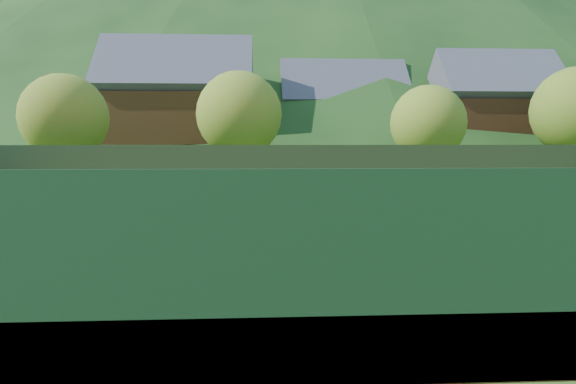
{
  "coord_description": "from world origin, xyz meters",
  "views": [
    {
      "loc": [
        -2.52,
        -18.71,
        3.42
      ],
      "look_at": [
        -1.47,
        0.0,
        1.45
      ],
      "focal_mm": 32.0,
      "sensor_mm": 36.0,
      "label": 1
    }
  ],
  "objects": [
    {
      "name": "tennis_ball_24",
      "position": [
        -8.7,
        -4.94,
        0.05
      ],
      "size": [
        0.07,
        0.07,
        0.07
      ],
      "primitive_type": "sphere",
      "color": "yellow",
      "rests_on": "clay_court"
    },
    {
      "name": "chalet_right",
      "position": [
        20.0,
        30.0,
        5.26
      ],
      "size": [
        11.5,
        8.82,
        11.91
      ],
      "color": "beige",
      "rests_on": "ground"
    },
    {
      "name": "tennis_ball_21",
      "position": [
        -5.21,
        -9.22,
        0.05
      ],
      "size": [
        0.07,
        0.07,
        0.07
      ],
      "primitive_type": "sphere",
      "color": "yellow",
      "rests_on": "clay_court"
    },
    {
      "name": "coach",
      "position": [
        -2.86,
        -2.46,
        0.88
      ],
      "size": [
        0.66,
        0.46,
        1.73
      ],
      "primitive_type": "imported",
      "rotation": [
        0.0,
        0.0,
        -0.07
      ],
      "color": "#1A3FAA",
      "rests_on": "clay_court"
    },
    {
      "name": "tennis_ball_7",
      "position": [
        -1.75,
        -3.55,
        0.05
      ],
      "size": [
        0.07,
        0.07,
        0.07
      ],
      "primitive_type": "sphere",
      "color": "yellow",
      "rests_on": "clay_court"
    },
    {
      "name": "tennis_ball_16",
      "position": [
        -8.36,
        -4.12,
        0.05
      ],
      "size": [
        0.07,
        0.07,
        0.07
      ],
      "primitive_type": "sphere",
      "color": "yellow",
      "rests_on": "clay_court"
    },
    {
      "name": "tennis_net",
      "position": [
        0.0,
        0.0,
        0.52
      ],
      "size": [
        0.1,
        12.07,
        1.1
      ],
      "color": "black",
      "rests_on": "clay_court"
    },
    {
      "name": "student_a",
      "position": [
        3.62,
        1.49,
        0.82
      ],
      "size": [
        0.94,
        0.84,
        1.6
      ],
      "primitive_type": "imported",
      "rotation": [
        0.0,
        0.0,
        3.51
      ],
      "color": "orange",
      "rests_on": "clay_court"
    },
    {
      "name": "tennis_ball_1",
      "position": [
        6.48,
        -3.98,
        0.05
      ],
      "size": [
        0.07,
        0.07,
        0.07
      ],
      "primitive_type": "sphere",
      "color": "yellow",
      "rests_on": "clay_court"
    },
    {
      "name": "tennis_ball_10",
      "position": [
        1.77,
        -3.0,
        0.05
      ],
      "size": [
        0.07,
        0.07,
        0.07
      ],
      "primitive_type": "sphere",
      "color": "yellow",
      "rests_on": "clay_court"
    },
    {
      "name": "tennis_ball_23",
      "position": [
        -6.6,
        -3.33,
        0.05
      ],
      "size": [
        0.07,
        0.07,
        0.07
      ],
      "primitive_type": "sphere",
      "color": "yellow",
      "rests_on": "clay_court"
    },
    {
      "name": "tennis_ball_6",
      "position": [
        -7.85,
        -4.17,
        0.05
      ],
      "size": [
        0.07,
        0.07,
        0.07
      ],
      "primitive_type": "sphere",
      "color": "yellow",
      "rests_on": "clay_court"
    },
    {
      "name": "tree_a",
      "position": [
        -16.0,
        18.0,
        4.87
      ],
      "size": [
        6.0,
        6.0,
        7.88
      ],
      "color": "#402719",
      "rests_on": "ground"
    },
    {
      "name": "tennis_ball_11",
      "position": [
        -0.25,
        -8.77,
        0.05
      ],
      "size": [
        0.07,
        0.07,
        0.07
      ],
      "primitive_type": "sphere",
      "color": "yellow",
      "rests_on": "clay_court"
    },
    {
      "name": "tennis_ball_17",
      "position": [
        2.99,
        -8.15,
        0.05
      ],
      "size": [
        0.07,
        0.07,
        0.07
      ],
      "primitive_type": "sphere",
      "color": "yellow",
      "rests_on": "clay_court"
    },
    {
      "name": "clay_court",
      "position": [
        0.0,
        0.0,
        0.01
      ],
      "size": [
        40.0,
        24.0,
        0.02
      ],
      "primitive_type": "cube",
      "color": "#C65620",
      "rests_on": "ground"
    },
    {
      "name": "student_b",
      "position": [
        5.96,
        1.03,
        0.82
      ],
      "size": [
        1.01,
        0.63,
        1.6
      ],
      "primitive_type": "imported",
      "rotation": [
        0.0,
        0.0,
        2.86
      ],
      "color": "orange",
      "rests_on": "clay_court"
    },
    {
      "name": "tennis_ball_13",
      "position": [
        3.45,
        -2.9,
        0.05
      ],
      "size": [
        0.07,
        0.07,
        0.07
      ],
      "primitive_type": "sphere",
      "color": "yellow",
      "rests_on": "clay_court"
    },
    {
      "name": "tennis_ball_12",
      "position": [
        -1.39,
        -5.24,
        0.05
      ],
      "size": [
        0.07,
        0.07,
        0.07
      ],
      "primitive_type": "sphere",
      "color": "yellow",
      "rests_on": "clay_court"
    },
    {
      "name": "ground",
      "position": [
        0.0,
        0.0,
        0.0
      ],
      "size": [
        400.0,
        400.0,
        0.0
      ],
      "primitive_type": "plane",
      "color": "#31551A",
      "rests_on": "ground"
    },
    {
      "name": "ball_hopper",
      "position": [
        -6.28,
        -4.24,
        0.77
      ],
      "size": [
        0.57,
        0.57,
        1.0
      ],
      "color": "black",
      "rests_on": "clay_court"
    },
    {
      "name": "student_c",
      "position": [
        7.3,
        2.35,
        0.81
      ],
      "size": [
        0.89,
        0.71,
        1.59
      ],
      "primitive_type": "imported",
      "rotation": [
        0.0,
        0.0,
        3.44
      ],
      "color": "#D15412",
      "rests_on": "clay_court"
    },
    {
      "name": "mountain_far_right",
      "position": [
        90.0,
        150.0,
        47.5
      ],
      "size": [
        260.0,
        260.0,
        95.0
      ],
      "primitive_type": "cone",
      "color": "#183613",
      "rests_on": "ground"
    },
    {
      "name": "tennis_ball_18",
      "position": [
        -1.49,
        -7.59,
        0.05
      ],
      "size": [
        0.07,
        0.07,
        0.07
      ],
      "primitive_type": "sphere",
      "color": "yellow",
      "rests_on": "clay_court"
    },
    {
      "name": "tennis_ball_3",
      "position": [
        -1.93,
        -7.22,
        0.05
      ],
      "size": [
        0.07,
        0.07,
        0.07
      ],
      "primitive_type": "sphere",
      "color": "yellow",
      "rests_on": "clay_court"
    },
    {
      "name": "tennis_ball_15",
      "position": [
        2.44,
        -8.75,
        0.05
      ],
      "size": [
        0.07,
        0.07,
        0.07
      ],
      "primitive_type": "sphere",
      "color": "yellow",
      "rests_on": "clay_court"
    },
    {
      "name": "tennis_ball_14",
      "position": [
        0.72,
        -4.06,
        0.05
      ],
      "size": [
        0.07,
        0.07,
        0.07
      ],
      "primitive_type": "sphere",
      "color": "yellow",
      "rests_on": "clay_court"
    },
    {
      "name": "tree_b",
      "position": [
        -4.0,
        20.0,
        5.19
      ],
      "size": [
        6.4,
        6.4,
        8.4
      ],
      "color": "#402A19",
      "rests_on": "ground"
    },
    {
      "name": "chalet_left",
      "position": [
        -10.0,
        30.0,
        5.65
      ],
      "size": [
        13.8,
        9.93,
        12.92
      ],
      "color": "beige",
      "rests_on": "ground"
    },
    {
      "name": "court_lines",
      "position": [
        0.0,
        0.0,
        0.02
      ],
      "size": [
        23.83,
        11.03,
        0.0
      ],
      "color": "silver",
      "rests_on": "clay_court"
    },
    {
      "name": "tree_c",
      "position": [
        10.0,
        19.0,
        4.54
      ],
      "size": [
        5.6,
        5.6,
        7.35
      ],
      "color": "#402719",
      "rests_on": "ground"
    },
    {
      "name": "student_d",
      "position": [
        6.96,
        2.02,
        0.79
      ],
      "size": [
        1.14,
        0.91,
        1.55
      ],
      "primitive_type": "imported",
      "rotation": [
        0.0,
        0.0,
        2.76
      ],
      "color": "orange",
      "rests_on": "clay_court"
    },
    {
      "name": "tennis_ball_19",
      "position": [
        -5.38,
        -6.67,
        0.05
      ],
      "size": [
        0.07,
        0.07,
        0.07
      ],
      "primitive_type": "sphere",
      "color": "yellow",
      "rests_on": "clay_court"
    },
    {
      "name": "perimeter_fence",
      "position": [
        0.0,
        0.0,
        1.27
      ],
      "size": [
        40.4,
        24.24,
        3.0
      ],
      "color": "black",
      "rests_on": "clay_court"
    },
    {
      "name": "tennis_ball_0",
      "position": [
        -1.22,
        -8.53,
        0.05
      ],
      "size": [
        0.07,
        0.07,
        0.07
      ],
      "primitive_type": "sphere",
      "color": "yellow",
      "rests_on": "clay_court"
    },
    {
      "name": "chalet_mid",
      "position": [
        6.0,
        34.0,
        4.99
      ],
      "size": [
        12.65,
        8.82,
        11.45
      ],
      "color": "beige",
      "rests_on": "ground"
    },
    {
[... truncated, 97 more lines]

